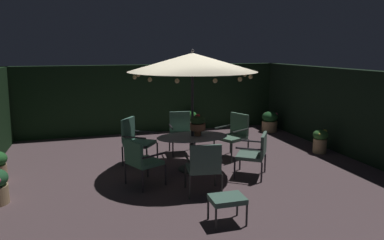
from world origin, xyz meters
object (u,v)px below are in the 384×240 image
Objects in this scene: potted_plant_back_left at (190,121)px; potted_plant_left_near at (270,121)px; patio_chair_northeast at (255,152)px; patio_chair_north at (204,165)px; patio_chair_southeast at (181,130)px; ottoman_footrest at (227,200)px; patio_chair_east at (235,133)px; centerpiece_planter at (198,123)px; patio_chair_south at (135,138)px; patio_dining_table at (192,144)px; patio_umbrella at (192,62)px; potted_plant_right_far at (320,140)px; patio_chair_southwest at (141,159)px.

potted_plant_left_near is at bearing -18.38° from potted_plant_back_left.
patio_chair_north is at bearing -156.27° from patio_chair_northeast.
ottoman_footrest is at bearing -94.67° from patio_chair_southeast.
potted_plant_left_near is (2.17, 2.18, -0.28)m from patio_chair_east.
patio_chair_south is at bearing 147.49° from centerpiece_planter.
potted_plant_left_near is at bearing 39.04° from patio_dining_table.
patio_umbrella is at bearing -154.78° from patio_chair_east.
patio_dining_table is 1.70× the size of patio_chair_northeast.
potted_plant_back_left is (1.01, 3.56, -0.24)m from patio_dining_table.
potted_plant_right_far is at bearing 4.62° from patio_umbrella.
patio_chair_southeast is at bearing 115.18° from patio_chair_northeast.
patio_dining_table is 1.35m from patio_chair_north.
patio_dining_table is at bearing -175.38° from potted_plant_right_far.
centerpiece_planter reaches higher than patio_dining_table.
patio_chair_north is 1.06× the size of patio_chair_southwest.
patio_umbrella is at bearing 145.35° from patio_chair_northeast.
centerpiece_planter is at bearing 76.96° from patio_chair_north.
potted_plant_back_left is (2.13, 2.77, -0.26)m from patio_chair_south.
patio_chair_east is 1.03× the size of patio_chair_southeast.
potted_plant_right_far is at bearing 36.76° from ottoman_footrest.
patio_umbrella is 3.13m from ottoman_footrest.
patio_chair_southwest is 1.43× the size of potted_plant_left_near.
patio_chair_southeast is at bearing 90.40° from centerpiece_planter.
patio_chair_east is at bearing -5.07° from patio_chair_south.
potted_plant_right_far is (3.33, 0.28, -0.70)m from centerpiece_planter.
patio_chair_east is at bearing 25.22° from patio_dining_table.
patio_dining_table is 1.37m from patio_chair_south.
patio_chair_south is 3.37m from ottoman_footrest.
potted_plant_back_left is (-0.10, 4.33, -0.20)m from patio_chair_northeast.
patio_chair_northeast is at bearing -4.15° from patio_chair_southwest.
patio_chair_south is at bearing 144.68° from patio_dining_table.
potted_plant_back_left is at bearing 52.52° from patio_chair_south.
potted_plant_back_left is at bearing 94.27° from patio_chair_east.
potted_plant_left_near is at bearing 39.04° from patio_umbrella.
patio_chair_northeast is (0.99, -0.77, -0.50)m from centerpiece_planter.
potted_plant_back_left is 2.53m from potted_plant_left_near.
patio_umbrella is 5.70× the size of centerpiece_planter.
patio_chair_southwest is (-1.21, -0.60, -1.77)m from patio_umbrella.
patio_umbrella is 3.99m from potted_plant_right_far.
potted_plant_right_far reaches higher than ottoman_footrest.
patio_dining_table is 1.35m from patio_chair_northeast.
patio_chair_north is at bearing -96.38° from patio_chair_southeast.
patio_chair_south is (-1.11, 0.79, -1.71)m from patio_umbrella.
ottoman_footrest is at bearing -124.71° from potted_plant_left_near.
patio_chair_southwest is at bearing 143.94° from patio_chair_north.
patio_dining_table is 0.58× the size of patio_umbrella.
patio_umbrella is at bearing -35.32° from patio_chair_south.
patio_chair_north is at bearing 89.52° from ottoman_footrest.
patio_chair_northeast is (1.30, 0.57, -0.03)m from patio_chair_north.
ottoman_footrest is 6.34m from potted_plant_left_near.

